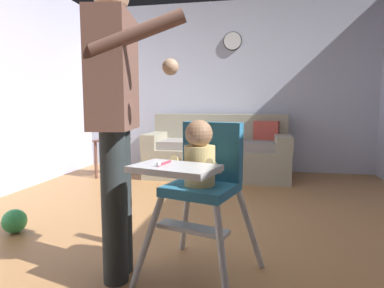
{
  "coord_description": "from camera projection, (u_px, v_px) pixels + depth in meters",
  "views": [
    {
      "loc": [
        0.51,
        -2.27,
        0.98
      ],
      "look_at": [
        0.12,
        -0.27,
        0.75
      ],
      "focal_mm": 30.79,
      "sensor_mm": 36.0,
      "label": 1
    }
  ],
  "objects": [
    {
      "name": "ground",
      "position": [
        183.0,
        247.0,
        2.43
      ],
      "size": [
        5.96,
        7.12,
        0.1
      ],
      "primitive_type": "cube",
      "color": "#A87342"
    },
    {
      "name": "wall_far",
      "position": [
        223.0,
        88.0,
        4.99
      ],
      "size": [
        5.16,
        0.06,
        2.51
      ],
      "primitive_type": "cube",
      "color": "silver",
      "rests_on": "ground"
    },
    {
      "name": "couch",
      "position": [
        218.0,
        153.0,
        4.6
      ],
      "size": [
        1.94,
        0.86,
        0.86
      ],
      "rotation": [
        0.0,
        0.0,
        -1.57
      ],
      "color": "gray",
      "rests_on": "ground"
    },
    {
      "name": "high_chair",
      "position": [
        201.0,
        171.0,
        1.83
      ],
      "size": [
        0.74,
        0.83,
        0.91
      ],
      "rotation": [
        0.0,
        0.0,
        -1.85
      ],
      "color": "silver",
      "rests_on": "ground"
    },
    {
      "name": "adult_standing",
      "position": [
        116.0,
        114.0,
        1.81
      ],
      "size": [
        0.57,
        0.5,
        1.66
      ],
      "rotation": [
        0.0,
        0.0,
        0.17
      ],
      "color": "#2C3334",
      "rests_on": "ground"
    },
    {
      "name": "toy_ball",
      "position": [
        14.0,
        221.0,
        2.55
      ],
      "size": [
        0.19,
        0.19,
        0.19
      ],
      "primitive_type": "sphere",
      "color": "green",
      "rests_on": "ground"
    },
    {
      "name": "side_table",
      "position": [
        113.0,
        149.0,
        4.57
      ],
      "size": [
        0.4,
        0.4,
        0.52
      ],
      "color": "brown",
      "rests_on": "ground"
    },
    {
      "name": "sippy_cup",
      "position": [
        114.0,
        136.0,
        4.54
      ],
      "size": [
        0.07,
        0.07,
        0.1
      ],
      "primitive_type": "cylinder",
      "color": "orange",
      "rests_on": "side_table"
    },
    {
      "name": "wall_clock",
      "position": [
        233.0,
        41.0,
        4.85
      ],
      "size": [
        0.27,
        0.04,
        0.27
      ],
      "color": "white"
    }
  ]
}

